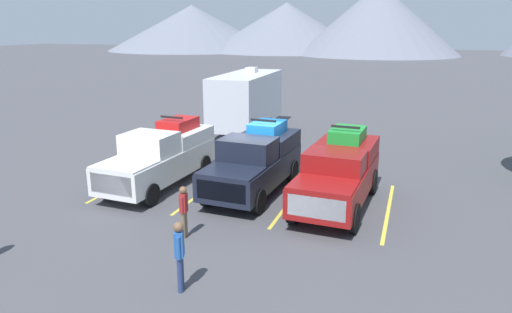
{
  "coord_description": "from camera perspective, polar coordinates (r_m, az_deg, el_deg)",
  "views": [
    {
      "loc": [
        5.64,
        -16.26,
        6.08
      ],
      "look_at": [
        0.0,
        0.25,
        1.2
      ],
      "focal_mm": 32.87,
      "sensor_mm": 36.0,
      "label": 1
    }
  ],
  "objects": [
    {
      "name": "pickup_truck_a",
      "position": [
        18.73,
        -11.43,
        0.16
      ],
      "size": [
        2.35,
        5.85,
        2.58
      ],
      "color": "white",
      "rests_on": "ground"
    },
    {
      "name": "pickup_truck_c",
      "position": [
        16.46,
        10.04,
        -1.81
      ],
      "size": [
        2.41,
        5.61,
        2.68
      ],
      "color": "maroon",
      "rests_on": "ground"
    },
    {
      "name": "camper_trailer_a",
      "position": [
        27.6,
        -1.18,
        7.02
      ],
      "size": [
        2.71,
        7.97,
        3.7
      ],
      "color": "silver",
      "rests_on": "ground"
    },
    {
      "name": "lot_stripe_a",
      "position": [
        19.83,
        -15.08,
        -2.78
      ],
      "size": [
        0.12,
        5.5,
        0.01
      ],
      "primitive_type": "cube",
      "color": "gold",
      "rests_on": "ground"
    },
    {
      "name": "mountain_ridge",
      "position": [
        111.07,
        18.07,
        15.21
      ],
      "size": [
        143.96,
        47.63,
        17.77
      ],
      "color": "slate",
      "rests_on": "ground"
    },
    {
      "name": "ground_plane",
      "position": [
        18.26,
        -0.25,
        -3.83
      ],
      "size": [
        240.0,
        240.0,
        0.0
      ],
      "primitive_type": "plane",
      "color": "#47474C"
    },
    {
      "name": "lot_stripe_b",
      "position": [
        18.21,
        -6.11,
        -3.96
      ],
      "size": [
        0.12,
        5.5,
        0.01
      ],
      "primitive_type": "cube",
      "color": "gold",
      "rests_on": "ground"
    },
    {
      "name": "person_a",
      "position": [
        13.97,
        -8.78,
        -6.26
      ],
      "size": [
        0.22,
        0.35,
        1.6
      ],
      "color": "#726047",
      "rests_on": "ground"
    },
    {
      "name": "person_c",
      "position": [
        11.27,
        -9.28,
        -11.36
      ],
      "size": [
        0.27,
        0.37,
        1.75
      ],
      "color": "navy",
      "rests_on": "ground"
    },
    {
      "name": "pickup_truck_b",
      "position": [
        17.62,
        -0.06,
        -0.45
      ],
      "size": [
        2.42,
        5.61,
        2.62
      ],
      "color": "black",
      "rests_on": "ground"
    },
    {
      "name": "lot_stripe_c",
      "position": [
        17.12,
        4.33,
        -5.21
      ],
      "size": [
        0.12,
        5.5,
        0.01
      ],
      "primitive_type": "cube",
      "color": "gold",
      "rests_on": "ground"
    },
    {
      "name": "lot_stripe_d",
      "position": [
        16.67,
        15.79,
        -6.38
      ],
      "size": [
        0.12,
        5.5,
        0.01
      ],
      "primitive_type": "cube",
      "color": "gold",
      "rests_on": "ground"
    }
  ]
}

